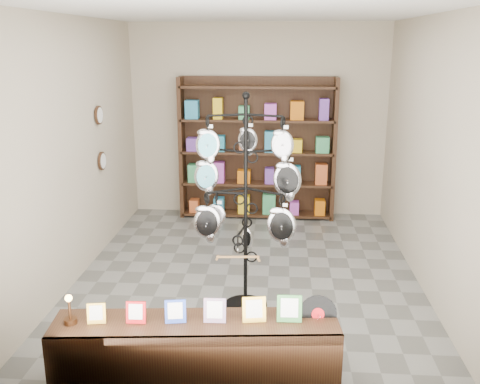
% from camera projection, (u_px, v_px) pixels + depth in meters
% --- Properties ---
extents(ground, '(5.00, 5.00, 0.00)m').
position_uv_depth(ground, '(248.00, 275.00, 6.42)').
color(ground, slate).
rests_on(ground, ground).
extents(room_envelope, '(5.00, 5.00, 5.00)m').
position_uv_depth(room_envelope, '(248.00, 122.00, 5.91)').
color(room_envelope, '#B0A68E').
rests_on(room_envelope, ground).
extents(display_tree, '(1.15, 0.94, 2.25)m').
position_uv_depth(display_tree, '(246.00, 189.00, 5.30)').
color(display_tree, black).
rests_on(display_tree, ground).
extents(front_shelf, '(2.32, 0.68, 0.81)m').
position_uv_depth(front_shelf, '(196.00, 352.00, 4.32)').
color(front_shelf, black).
rests_on(front_shelf, ground).
extents(back_shelving, '(2.42, 0.36, 2.20)m').
position_uv_depth(back_shelving, '(257.00, 153.00, 8.34)').
color(back_shelving, black).
rests_on(back_shelving, ground).
extents(wall_clocks, '(0.03, 0.24, 0.84)m').
position_uv_depth(wall_clocks, '(100.00, 138.00, 6.92)').
color(wall_clocks, black).
rests_on(wall_clocks, ground).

